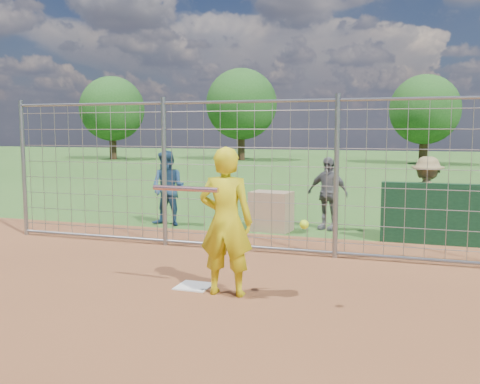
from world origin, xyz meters
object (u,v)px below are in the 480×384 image
(bystander_c, at_px, (427,199))
(bystander_a, at_px, (168,188))
(batter, at_px, (226,222))
(equipment_bin, at_px, (271,211))
(bystander_b, at_px, (328,193))

(bystander_c, bearing_deg, bystander_a, 11.53)
(bystander_a, bearing_deg, batter, -53.13)
(batter, xyz_separation_m, equipment_bin, (-0.59, 4.31, -0.52))
(bystander_c, bearing_deg, batter, 72.27)
(batter, height_order, bystander_a, batter)
(bystander_a, distance_m, bystander_b, 3.37)
(batter, xyz_separation_m, bystander_b, (0.47, 4.80, -0.17))
(bystander_a, distance_m, equipment_bin, 2.29)
(batter, height_order, equipment_bin, batter)
(equipment_bin, bearing_deg, bystander_a, -170.55)
(bystander_b, xyz_separation_m, bystander_c, (1.91, -0.63, 0.03))
(batter, distance_m, equipment_bin, 4.38)
(batter, relative_size, bystander_a, 1.15)
(bystander_b, relative_size, bystander_c, 0.96)
(bystander_c, bearing_deg, equipment_bin, 9.24)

